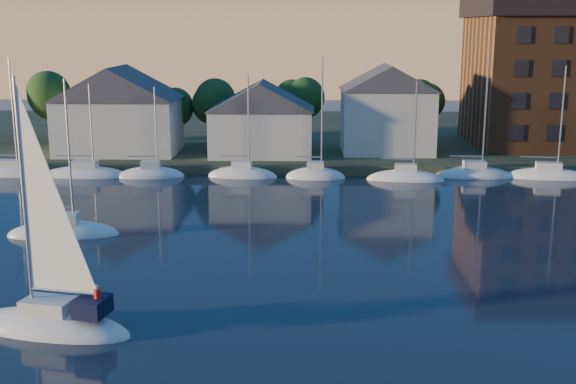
{
  "coord_description": "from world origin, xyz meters",
  "views": [
    {
      "loc": [
        -1.33,
        -21.99,
        14.7
      ],
      "look_at": [
        -2.3,
        22.0,
        4.69
      ],
      "focal_mm": 45.0,
      "sensor_mm": 36.0,
      "label": 1
    }
  ],
  "objects_px": {
    "clubhouse_west": "(119,109)",
    "drifting_sailboat_left": "(63,234)",
    "clubhouse_centre": "(261,117)",
    "clubhouse_east": "(387,108)",
    "hero_sailboat": "(52,320)"
  },
  "relations": [
    {
      "from": "clubhouse_west",
      "to": "clubhouse_east",
      "type": "bearing_deg",
      "value": 1.91
    },
    {
      "from": "hero_sailboat",
      "to": "drifting_sailboat_left",
      "type": "distance_m",
      "value": 17.53
    },
    {
      "from": "clubhouse_centre",
      "to": "hero_sailboat",
      "type": "distance_m",
      "value": 46.66
    },
    {
      "from": "clubhouse_west",
      "to": "hero_sailboat",
      "type": "height_order",
      "value": "hero_sailboat"
    },
    {
      "from": "clubhouse_east",
      "to": "clubhouse_centre",
      "type": "bearing_deg",
      "value": -171.87
    },
    {
      "from": "clubhouse_centre",
      "to": "hero_sailboat",
      "type": "height_order",
      "value": "hero_sailboat"
    },
    {
      "from": "drifting_sailboat_left",
      "to": "clubhouse_west",
      "type": "bearing_deg",
      "value": 91.22
    },
    {
      "from": "clubhouse_centre",
      "to": "hero_sailboat",
      "type": "bearing_deg",
      "value": -99.67
    },
    {
      "from": "clubhouse_west",
      "to": "hero_sailboat",
      "type": "xyz_separation_m",
      "value": [
        8.2,
        -46.78,
        -5.36
      ]
    },
    {
      "from": "clubhouse_east",
      "to": "hero_sailboat",
      "type": "bearing_deg",
      "value": -114.53
    },
    {
      "from": "clubhouse_west",
      "to": "drifting_sailboat_left",
      "type": "relative_size",
      "value": 1.1
    },
    {
      "from": "clubhouse_west",
      "to": "clubhouse_centre",
      "type": "relative_size",
      "value": 1.18
    },
    {
      "from": "clubhouse_west",
      "to": "clubhouse_centre",
      "type": "xyz_separation_m",
      "value": [
        16.0,
        -1.0,
        -0.8
      ]
    },
    {
      "from": "hero_sailboat",
      "to": "drifting_sailboat_left",
      "type": "height_order",
      "value": "hero_sailboat"
    },
    {
      "from": "clubhouse_west",
      "to": "drifting_sailboat_left",
      "type": "height_order",
      "value": "drifting_sailboat_left"
    }
  ]
}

